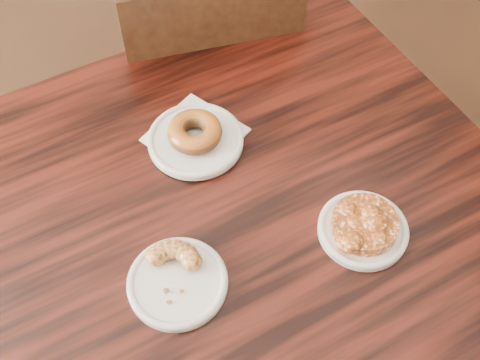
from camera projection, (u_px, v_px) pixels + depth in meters
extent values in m
plane|color=black|center=(203.00, 329.00, 1.68)|extent=(5.00, 5.00, 0.00)
cube|color=black|center=(245.00, 311.00, 1.31)|extent=(1.22, 1.22, 0.75)
cube|color=white|center=(195.00, 135.00, 1.11)|extent=(0.21, 0.21, 0.00)
cylinder|color=white|center=(196.00, 140.00, 1.10)|extent=(0.18, 0.18, 0.01)
cylinder|color=white|center=(178.00, 283.00, 0.94)|extent=(0.16, 0.16, 0.01)
cylinder|color=white|center=(363.00, 230.00, 0.99)|extent=(0.15, 0.15, 0.01)
torus|color=brown|center=(195.00, 132.00, 1.08)|extent=(0.10, 0.10, 0.03)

